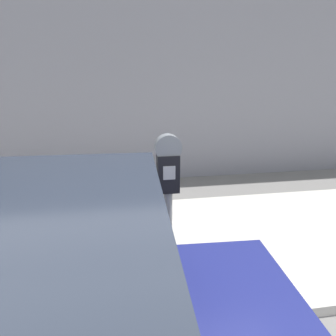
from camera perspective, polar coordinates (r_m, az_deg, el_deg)
The scene contains 3 objects.
sidewalk at distance 4.33m, azimuth -4.99°, elevation -14.02°, with size 24.00×2.80×0.12m.
building_facade at distance 6.72m, azimuth -8.00°, elevation 22.40°, with size 24.00×0.30×5.83m.
parking_meter at distance 2.91m, azimuth 0.00°, elevation -4.87°, with size 0.23×0.13×1.65m.
Camera 1 is at (-0.25, -1.49, 2.31)m, focal length 35.00 mm.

